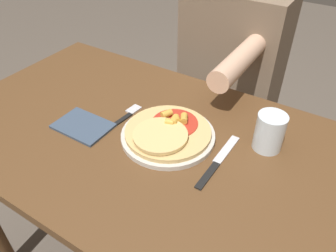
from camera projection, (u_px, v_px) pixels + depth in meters
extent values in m
cube|color=brown|center=(151.00, 141.00, 0.91)|extent=(1.24, 0.71, 0.03)
cylinder|color=brown|center=(92.00, 127.00, 1.58)|extent=(0.06, 0.06, 0.74)
cylinder|color=beige|center=(168.00, 135.00, 0.90)|extent=(0.26, 0.26, 0.01)
cylinder|color=tan|center=(168.00, 132.00, 0.89)|extent=(0.24, 0.24, 0.01)
cylinder|color=#B22D1E|center=(175.00, 123.00, 0.91)|extent=(0.13, 0.13, 0.00)
cylinder|color=#DDB771|center=(160.00, 135.00, 0.86)|extent=(0.15, 0.15, 0.01)
cylinder|color=gold|center=(167.00, 114.00, 0.93)|extent=(0.03, 0.04, 0.02)
cylinder|color=gold|center=(170.00, 122.00, 0.90)|extent=(0.03, 0.03, 0.02)
cylinder|color=gold|center=(176.00, 119.00, 0.91)|extent=(0.03, 0.03, 0.02)
cylinder|color=gold|center=(184.00, 118.00, 0.91)|extent=(0.03, 0.04, 0.02)
cylinder|color=gold|center=(174.00, 121.00, 0.90)|extent=(0.03, 0.03, 0.02)
cube|color=black|center=(115.00, 124.00, 0.95)|extent=(0.03, 0.13, 0.00)
cube|color=silver|center=(134.00, 109.00, 1.01)|extent=(0.03, 0.05, 0.00)
cube|color=black|center=(208.00, 175.00, 0.79)|extent=(0.02, 0.10, 0.00)
cube|color=silver|center=(226.00, 149.00, 0.86)|extent=(0.02, 0.12, 0.00)
cylinder|color=silver|center=(270.00, 132.00, 0.84)|extent=(0.08, 0.08, 0.10)
cube|color=#38475B|center=(83.00, 126.00, 0.94)|extent=(0.16, 0.11, 0.01)
cylinder|color=#2D2D38|center=(204.00, 145.00, 1.66)|extent=(0.11, 0.11, 0.50)
cylinder|color=#2D2D38|center=(236.00, 157.00, 1.59)|extent=(0.11, 0.11, 0.50)
cube|color=#75604C|center=(233.00, 56.00, 1.31)|extent=(0.38, 0.22, 0.52)
cylinder|color=tan|center=(238.00, 62.00, 1.01)|extent=(0.07, 0.30, 0.07)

